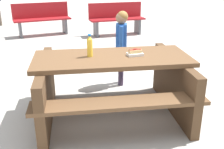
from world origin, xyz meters
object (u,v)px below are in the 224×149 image
at_px(child_in_coat, 121,39).
at_px(park_bench_mid, 42,18).
at_px(hotdog_tray, 135,53).
at_px(park_bench_near, 116,18).
at_px(picnic_table, 112,81).
at_px(soda_bottle, 90,46).

height_order(child_in_coat, park_bench_mid, child_in_coat).
xyz_separation_m(child_in_coat, park_bench_mid, (-2.17, 3.38, -0.27)).
bearing_deg(hotdog_tray, park_bench_near, 94.06).
xyz_separation_m(hotdog_tray, park_bench_mid, (-2.33, 4.30, -0.33)).
bearing_deg(picnic_table, child_in_coat, 83.83).
height_order(hotdog_tray, park_bench_mid, park_bench_mid).
xyz_separation_m(soda_bottle, child_in_coat, (0.36, 0.98, -0.15)).
bearing_deg(soda_bottle, child_in_coat, 69.95).
bearing_deg(child_in_coat, park_bench_mid, 122.74).
bearing_deg(soda_bottle, picnic_table, 3.06).
distance_m(hotdog_tray, park_bench_near, 4.44).
distance_m(picnic_table, hotdog_tray, 0.43).
distance_m(soda_bottle, park_bench_mid, 4.74).
bearing_deg(park_bench_mid, picnic_table, -64.53).
xyz_separation_m(hotdog_tray, child_in_coat, (-0.16, 0.92, -0.06)).
bearing_deg(park_bench_near, hotdog_tray, -85.94).
bearing_deg(picnic_table, soda_bottle, -176.94).
distance_m(hotdog_tray, park_bench_mid, 4.90).
relative_size(soda_bottle, child_in_coat, 0.23).
xyz_separation_m(soda_bottle, park_bench_near, (0.20, 4.47, -0.42)).
xyz_separation_m(soda_bottle, hotdog_tray, (0.52, 0.06, -0.09)).
bearing_deg(park_bench_near, picnic_table, -89.39).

